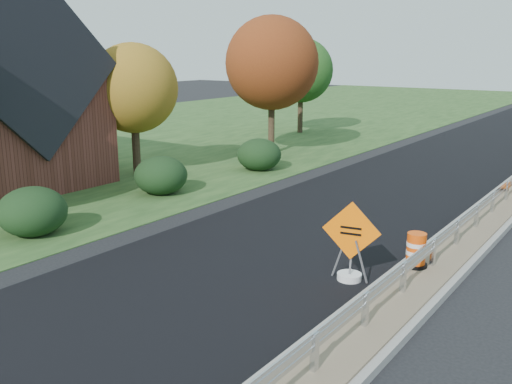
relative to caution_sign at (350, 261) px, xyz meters
The scene contains 11 objects.
ground 3.94m from the caution_sign, 67.21° to the left, with size 140.00×140.00×0.00m, color black.
grass_verge_near 26.29m from the caution_sign, 148.83° to the left, with size 30.00×120.00×0.03m, color #25441D.
milled_overlay 13.91m from the caution_sign, 101.98° to the left, with size 7.20×120.00×0.01m, color black.
hedge_south 9.79m from the caution_sign, 165.82° to the right, with size 2.09×2.09×1.52m, color black.
hedge_mid 10.62m from the caution_sign, 160.16° to the left, with size 2.09×2.09×1.52m, color black.
hedge_north 13.50m from the caution_sign, 134.65° to the left, with size 2.09×2.09×1.52m, color black.
tree_near_yellow 14.99m from the caution_sign, 157.44° to the left, with size 3.96×3.96×5.88m.
tree_near_red 18.33m from the caution_sign, 130.18° to the left, with size 4.95×4.95×7.35m.
tree_near_back 26.27m from the caution_sign, 123.84° to the left, with size 4.29×4.29×6.37m.
caution_sign is the anchor object (origin of this frame).
barrel_median_near 1.74m from the caution_sign, 46.58° to the left, with size 0.60×0.60×0.87m.
Camera 1 is at (4.22, -15.64, 5.51)m, focal length 40.00 mm.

